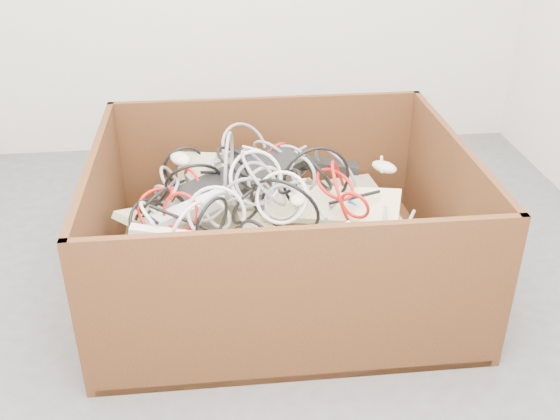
{
  "coord_description": "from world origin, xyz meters",
  "views": [
    {
      "loc": [
        -0.14,
        -1.84,
        1.45
      ],
      "look_at": [
        0.08,
        0.19,
        0.3
      ],
      "focal_mm": 41.71,
      "sensor_mm": 36.0,
      "label": 1
    }
  ],
  "objects": [
    {
      "name": "mice_scatter",
      "position": [
        0.04,
        0.12,
        0.36
      ],
      "size": [
        0.9,
        0.73,
        0.18
      ],
      "color": "beige",
      "rests_on": "keyboard_pile"
    },
    {
      "name": "cardboard_box",
      "position": [
        0.06,
        0.17,
        0.14
      ],
      "size": [
        1.29,
        1.07,
        0.57
      ],
      "color": "#391C0E",
      "rests_on": "ground"
    },
    {
      "name": "power_strip_left",
      "position": [
        -0.25,
        0.11,
        0.36
      ],
      "size": [
        0.32,
        0.14,
        0.13
      ],
      "primitive_type": "cube",
      "rotation": [
        0.14,
        -0.26,
        0.24
      ],
      "color": "silver",
      "rests_on": "keyboard_pile"
    },
    {
      "name": "cable_tangle",
      "position": [
        -0.05,
        0.17,
        0.4
      ],
      "size": [
        1.01,
        0.89,
        0.43
      ],
      "color": "silver",
      "rests_on": "keyboard_pile"
    },
    {
      "name": "ground",
      "position": [
        0.0,
        0.0,
        0.0
      ],
      "size": [
        3.0,
        3.0,
        0.0
      ],
      "primitive_type": "plane",
      "color": "#49484B",
      "rests_on": "ground"
    },
    {
      "name": "vga_plug",
      "position": [
        0.34,
        0.14,
        0.34
      ],
      "size": [
        0.06,
        0.06,
        0.03
      ],
      "primitive_type": "cube",
      "rotation": [
        0.09,
        0.14,
        -0.73
      ],
      "color": "#0C36BF",
      "rests_on": "keyboard_pile"
    },
    {
      "name": "keyboard_pile",
      "position": [
        0.05,
        0.2,
        0.29
      ],
      "size": [
        1.23,
        0.83,
        0.33
      ],
      "color": "beige",
      "rests_on": "cardboard_box"
    },
    {
      "name": "power_strip_right",
      "position": [
        -0.3,
        -0.03,
        0.35
      ],
      "size": [
        0.26,
        0.07,
        0.09
      ],
      "primitive_type": "cube",
      "rotation": [
        -0.1,
        0.17,
        -0.07
      ],
      "color": "silver",
      "rests_on": "keyboard_pile"
    }
  ]
}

